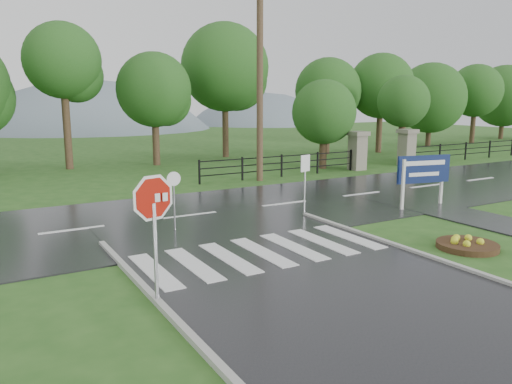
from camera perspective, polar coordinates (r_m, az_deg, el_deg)
ground at (r=9.87m, az=16.19°, el=-14.51°), size 120.00×120.00×0.00m
main_road at (r=17.86m, az=-7.54°, el=-2.79°), size 90.00×8.00×0.04m
walkway at (r=18.61m, az=25.57°, el=-3.21°), size 2.20×11.00×0.04m
crosswalk at (r=13.52m, az=0.69°, el=-6.85°), size 6.50×2.80×0.02m
pillar_west at (r=29.66m, az=11.53°, el=4.76°), size 1.00×1.00×2.24m
pillar_east at (r=32.45m, az=16.85°, el=5.01°), size 1.00×1.00×2.24m
fence_west at (r=26.55m, az=2.95°, el=3.30°), size 9.58×0.08×1.20m
fence_east at (r=40.97m, az=27.22°, el=4.76°), size 20.58×0.08×1.20m
hills at (r=74.43m, az=-21.25°, el=-5.38°), size 102.00×48.00×48.00m
treeline at (r=31.29m, az=-15.75°, el=2.70°), size 83.20×5.20×10.00m
stop_sign at (r=10.03m, az=-11.60°, el=-2.02°), size 1.22×0.35×2.84m
estate_billboard at (r=19.96m, az=18.61°, el=2.21°), size 2.26×0.52×2.01m
flower_bed at (r=15.16m, az=23.00°, el=-5.52°), size 1.67×1.67×0.33m
reg_sign_small at (r=17.72m, az=5.63°, el=2.20°), size 0.47×0.14×2.17m
reg_sign_round at (r=15.69m, az=-9.35°, el=-0.10°), size 0.44×0.07×1.90m
utility_pole_east at (r=25.05m, az=0.44°, el=12.48°), size 1.68×0.60×9.67m
entrance_tree_left at (r=29.82m, az=7.78°, el=9.02°), size 3.77×3.77×5.22m
entrance_tree_right at (r=34.12m, az=16.50°, el=9.85°), size 3.34×3.34×5.60m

